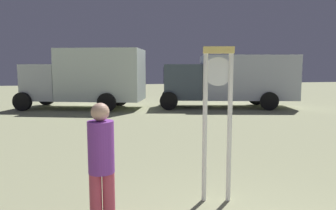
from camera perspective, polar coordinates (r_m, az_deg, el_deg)
name	(u,v)px	position (r m, az deg, el deg)	size (l,w,h in m)	color
standing_clock	(217,108)	(4.59, 9.24, -0.53)	(0.46, 0.20, 2.33)	white
person_near_clock	(101,162)	(3.77, -12.33, -10.44)	(0.31, 0.31, 1.62)	#BB425B
box_truck_near	(232,79)	(16.56, 11.79, 4.80)	(7.39, 4.23, 2.73)	silver
box_truck_far	(89,77)	(16.22, -14.57, 5.09)	(6.63, 4.42, 3.02)	silver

